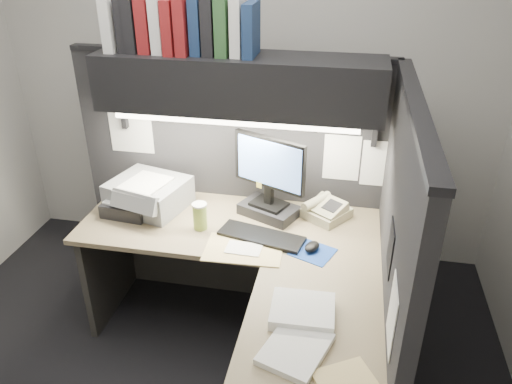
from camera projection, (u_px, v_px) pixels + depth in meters
wall_back at (246, 74)px, 3.41m from camera, size 3.50×0.04×2.70m
partition_back at (232, 183)px, 3.17m from camera, size 1.90×0.06×1.60m
partition_right at (391, 272)px, 2.35m from camera, size 0.06×1.50×1.60m
desk at (268, 339)px, 2.46m from camera, size 1.70×1.53×0.73m
overhead_shelf at (239, 83)px, 2.66m from camera, size 1.55×0.34×0.30m
task_light_tube at (233, 122)px, 2.62m from camera, size 1.32×0.04×0.04m
monitor at (269, 186)px, 2.86m from camera, size 0.43×0.32×0.49m
keyboard at (261, 236)px, 2.73m from camera, size 0.49×0.26×0.02m
mousepad at (313, 252)px, 2.61m from camera, size 0.26×0.25×0.00m
mouse at (312, 247)px, 2.62m from camera, size 0.10×0.12×0.04m
telephone at (327, 210)px, 2.92m from camera, size 0.31×0.31×0.09m
coffee_cup at (200, 217)px, 2.79m from camera, size 0.10×0.10×0.15m
printer at (149, 194)px, 3.01m from camera, size 0.50×0.46×0.17m
notebook_stack at (129, 207)px, 2.96m from camera, size 0.29×0.25×0.08m
open_folder at (244, 249)px, 2.63m from camera, size 0.42×0.28×0.01m
paper_stack_a at (303, 311)px, 2.18m from camera, size 0.28×0.24×0.05m
paper_stack_b at (295, 349)px, 2.00m from camera, size 0.31×0.34×0.03m
binder_row at (181, 24)px, 2.58m from camera, size 0.80×0.25×0.31m
pinned_papers at (286, 178)px, 2.66m from camera, size 1.76×1.31×0.51m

